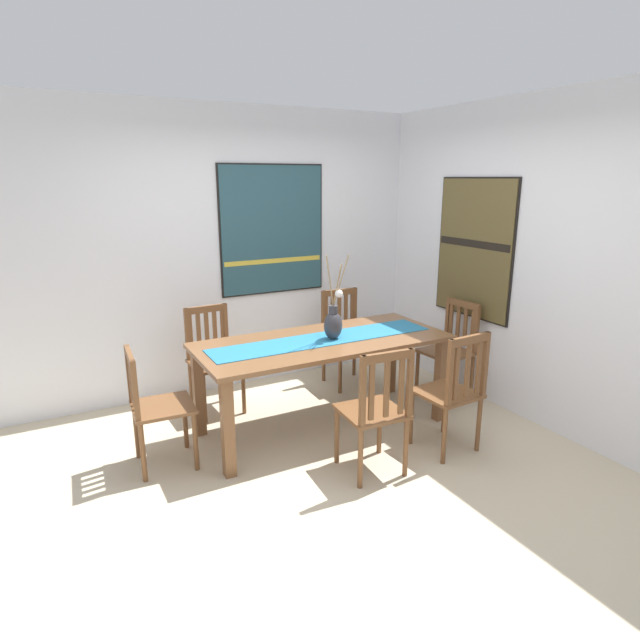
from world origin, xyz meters
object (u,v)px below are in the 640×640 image
Objects in this scene: dining_table at (323,352)px; chair_4 at (376,410)px; chair_0 at (452,391)px; chair_1 at (213,357)px; chair_2 at (450,348)px; chair_3 at (154,405)px; centerpiece_vase at (333,322)px; painting_on_side_wall at (475,249)px; painting_on_back_wall at (272,230)px; chair_5 at (345,335)px.

dining_table is 2.17× the size of chair_4.
chair_1 is at bearing 129.96° from chair_0.
chair_2 is (1.38, 0.01, -0.18)m from dining_table.
chair_1 reaches higher than chair_3.
centerpiece_vase is 0.80× the size of chair_3.
centerpiece_vase reaches higher than chair_2.
centerpiece_vase is at bearing -176.95° from painting_on_side_wall.
painting_on_side_wall is at bearing 0.39° from chair_3.
painting_on_side_wall is (1.56, 0.08, 0.48)m from centerpiece_vase.
dining_table is 1.79m from painting_on_side_wall.
chair_1 is 2.60m from painting_on_side_wall.
chair_0 is at bearing -22.50° from chair_3.
dining_table is 2.31× the size of chair_3.
chair_4 is (0.66, -1.61, -0.01)m from chair_1.
chair_0 is at bearing -138.43° from painting_on_side_wall.
chair_0 is at bearing -75.22° from painting_on_back_wall.
centerpiece_vase is 1.38m from chair_2.
centerpiece_vase is at bearing -91.90° from painting_on_back_wall.
dining_table is at bearing 151.38° from centerpiece_vase.
dining_table is 1.54m from painting_on_back_wall.
painting_on_back_wall is (0.15, 2.07, 1.06)m from chair_4.
chair_1 is 1.74m from chair_4.
chair_3 is (-0.67, -0.77, -0.01)m from chair_1.
painting_on_side_wall reaches higher than chair_5.
chair_2 is 2.07m from painting_on_back_wall.
chair_4 is 2.08m from painting_on_side_wall.
chair_1 is at bearing 159.08° from chair_2.
chair_0 reaches higher than chair_2.
dining_table is 1.39m from chair_2.
chair_5 reaches higher than chair_4.
chair_5 is (0.61, 0.83, -0.42)m from centerpiece_vase.
painting_on_side_wall is at bearing 1.51° from dining_table.
painting_on_back_wall reaches higher than chair_4.
chair_3 is at bearing 177.49° from centerpiece_vase.
dining_table is 2.15× the size of chair_0.
painting_on_back_wall reaches higher than centerpiece_vase.
chair_2 reaches higher than chair_3.
painting_on_side_wall reaches higher than chair_3.
chair_2 is at bearing -48.55° from chair_5.
painting_on_side_wall is (1.63, 0.04, 0.74)m from dining_table.
chair_1 is (-0.76, 0.84, -0.42)m from centerpiece_vase.
chair_3 is at bearing 179.64° from chair_2.
chair_1 is (-1.35, 1.61, 0.00)m from chair_0.
painting_on_side_wall is (2.99, 0.02, 0.92)m from chair_3.
painting_on_side_wall is at bearing 27.31° from chair_4.
chair_0 reaches higher than dining_table.
chair_0 is at bearing -50.89° from dining_table.
chair_1 is at bearing 162.00° from painting_on_side_wall.
painting_on_back_wall is at bearing 39.86° from chair_3.
chair_0 is at bearing -131.16° from chair_2.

